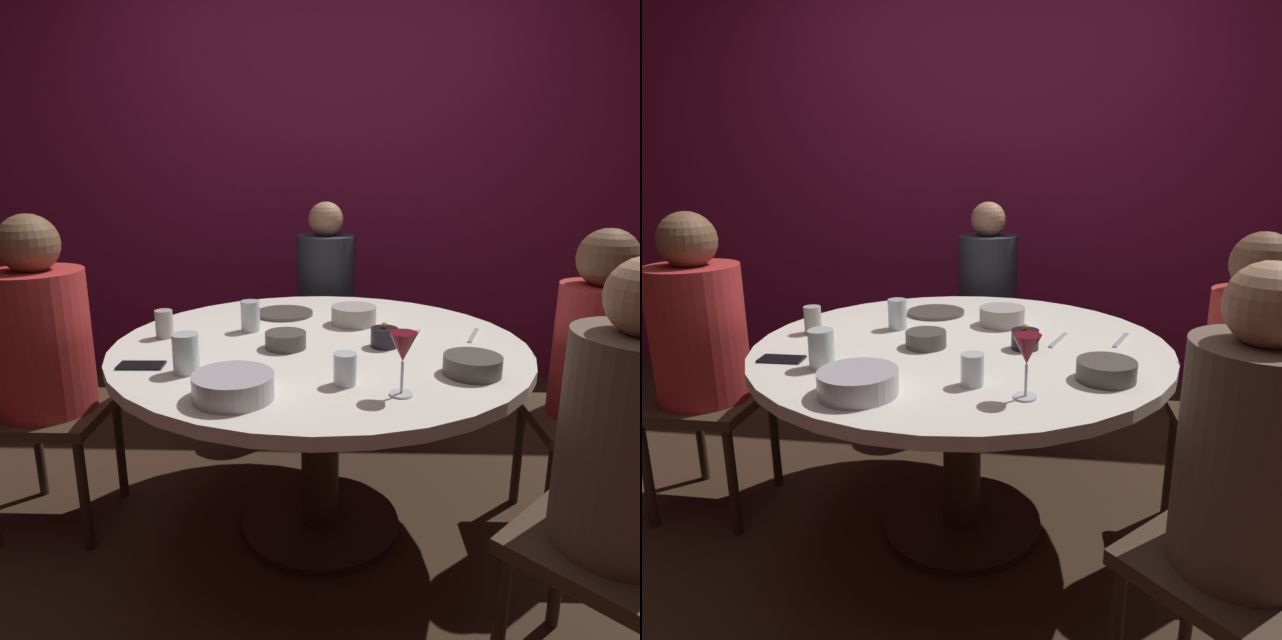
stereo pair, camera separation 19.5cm
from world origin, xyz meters
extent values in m
plane|color=#382619|center=(0.00, 0.00, 0.00)|extent=(8.00, 8.00, 0.00)
cube|color=maroon|center=(0.00, 1.64, 1.30)|extent=(6.00, 0.10, 2.60)
cylinder|color=silver|center=(0.00, 0.00, 0.71)|extent=(1.44, 1.44, 0.04)
cylinder|color=#332319|center=(0.00, 0.00, 0.35)|extent=(0.14, 0.14, 0.69)
cylinder|color=#2D2116|center=(0.00, 0.00, 0.01)|extent=(0.60, 0.60, 0.03)
cube|color=#3F2D1E|center=(-0.99, 0.00, 0.45)|extent=(0.40, 0.40, 0.04)
cylinder|color=#B22D2D|center=(-0.99, 0.00, 0.73)|extent=(0.34, 0.34, 0.51)
sphere|color=brown|center=(-0.99, 0.00, 1.08)|extent=(0.21, 0.21, 0.21)
cylinder|color=#332319|center=(-1.16, -0.17, 0.21)|extent=(0.04, 0.04, 0.43)
cylinder|color=#332319|center=(-0.82, -0.17, 0.21)|extent=(0.04, 0.04, 0.43)
cylinder|color=#332319|center=(-1.16, 0.17, 0.21)|extent=(0.04, 0.04, 0.43)
cylinder|color=#332319|center=(-0.82, 0.17, 0.21)|extent=(0.04, 0.04, 0.43)
cube|color=#3F2D1E|center=(0.00, 1.01, 0.45)|extent=(0.40, 0.40, 0.04)
cylinder|color=#2D333D|center=(0.00, 1.01, 0.73)|extent=(0.31, 0.31, 0.52)
sphere|color=tan|center=(0.00, 1.01, 1.07)|extent=(0.18, 0.18, 0.18)
cylinder|color=#332319|center=(-0.17, 1.18, 0.21)|extent=(0.04, 0.04, 0.43)
cylinder|color=#332319|center=(-0.17, 0.84, 0.21)|extent=(0.04, 0.04, 0.43)
cylinder|color=#332319|center=(0.17, 1.18, 0.21)|extent=(0.04, 0.04, 0.43)
cylinder|color=#332319|center=(0.17, 0.84, 0.21)|extent=(0.04, 0.04, 0.43)
cube|color=#3F2D1E|center=(0.96, 0.00, 0.45)|extent=(0.40, 0.40, 0.04)
cylinder|color=#B22D2D|center=(0.96, 0.00, 0.71)|extent=(0.28, 0.28, 0.47)
sphere|color=brown|center=(0.96, 0.00, 1.03)|extent=(0.20, 0.20, 0.20)
cylinder|color=#332319|center=(1.13, 0.17, 0.21)|extent=(0.04, 0.04, 0.43)
cylinder|color=#332319|center=(0.79, 0.17, 0.21)|extent=(0.04, 0.04, 0.43)
cylinder|color=#332319|center=(0.79, -0.17, 0.21)|extent=(0.04, 0.04, 0.43)
cube|color=#3F2D1E|center=(0.71, -0.71, 0.45)|extent=(0.57, 0.57, 0.04)
cylinder|color=brown|center=(0.71, -0.71, 0.73)|extent=(0.41, 0.41, 0.52)
sphere|color=tan|center=(0.71, -0.71, 1.07)|extent=(0.18, 0.18, 0.18)
cylinder|color=#332319|center=(0.71, -0.47, 0.21)|extent=(0.04, 0.04, 0.43)
cylinder|color=#332319|center=(0.47, -0.71, 0.21)|extent=(0.04, 0.04, 0.43)
cylinder|color=black|center=(0.22, -0.05, 0.77)|extent=(0.09, 0.09, 0.07)
sphere|color=#F9D159|center=(0.22, -0.05, 0.81)|extent=(0.02, 0.02, 0.02)
cylinder|color=silver|center=(0.23, -0.47, 0.74)|extent=(0.06, 0.06, 0.01)
cylinder|color=silver|center=(0.23, -0.47, 0.79)|extent=(0.01, 0.01, 0.09)
cone|color=maroon|center=(0.23, -0.47, 0.87)|extent=(0.08, 0.08, 0.08)
cylinder|color=#4C4742|center=(-0.16, 0.37, 0.74)|extent=(0.24, 0.24, 0.01)
cube|color=black|center=(-0.54, -0.27, 0.74)|extent=(0.14, 0.07, 0.01)
cylinder|color=#B7B7BC|center=(-0.22, -0.50, 0.77)|extent=(0.22, 0.22, 0.07)
cylinder|color=#B2ADA3|center=(0.12, 0.24, 0.77)|extent=(0.18, 0.18, 0.07)
cylinder|color=#4C4742|center=(0.46, -0.30, 0.76)|extent=(0.17, 0.17, 0.06)
cylinder|color=#4C4742|center=(-0.11, -0.07, 0.76)|extent=(0.14, 0.14, 0.05)
cylinder|color=silver|center=(0.08, -0.40, 0.78)|extent=(0.07, 0.07, 0.09)
cylinder|color=#B2ADA3|center=(-0.56, 0.04, 0.78)|extent=(0.06, 0.06, 0.10)
cylinder|color=silver|center=(-0.39, -0.31, 0.79)|extent=(0.08, 0.08, 0.12)
cylinder|color=silver|center=(-0.26, 0.13, 0.79)|extent=(0.07, 0.07, 0.11)
cube|color=#B7B7BC|center=(0.34, 0.06, 0.74)|extent=(0.07, 0.18, 0.01)
cube|color=#B7B7BC|center=(0.56, 0.09, 0.74)|extent=(0.08, 0.17, 0.01)
camera|label=1|loc=(0.06, -1.88, 1.33)|focal=31.50mm
camera|label=2|loc=(0.25, -1.86, 1.33)|focal=31.50mm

